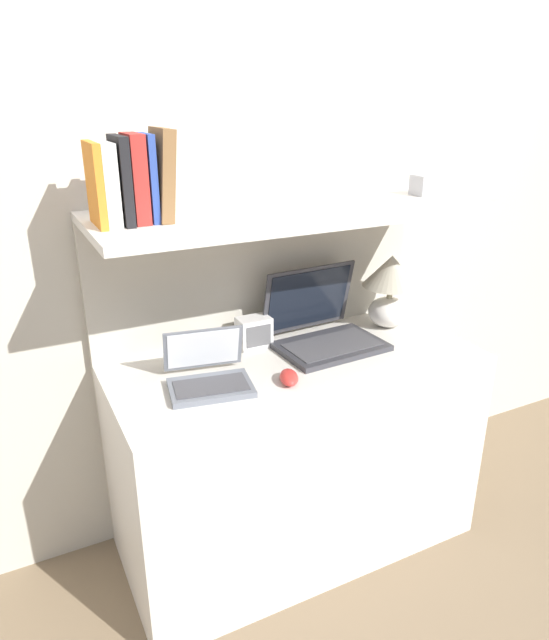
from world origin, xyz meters
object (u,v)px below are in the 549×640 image
at_px(book_blue, 148,178).
at_px(router_box, 254,332).
at_px(book_orange, 95,185).
at_px(table_lamp, 390,285).
at_px(laptop_large, 323,329).
at_px(book_brown, 162,175).
at_px(computer_mouse, 289,377).
at_px(book_black, 121,180).
at_px(book_white, 107,184).
at_px(shelf_gadget, 426,185).
at_px(book_red, 135,179).
at_px(laptop_small, 208,375).

bearing_deg(book_blue, router_box, 18.03).
bearing_deg(book_orange, router_box, 13.12).
bearing_deg(table_lamp, laptop_large, -173.96).
height_order(laptop_large, book_orange, book_orange).
distance_m(table_lamp, book_brown, 1.02).
height_order(computer_mouse, book_black, book_black).
relative_size(laptop_large, book_orange, 1.75).
xyz_separation_m(table_lamp, book_white, (-1.06, -0.06, 0.46)).
distance_m(table_lamp, router_box, 0.58).
relative_size(table_lamp, book_black, 1.22).
bearing_deg(table_lamp, shelf_gadget, -39.67).
bearing_deg(laptop_large, book_orange, -177.82).
relative_size(book_white, shelf_gadget, 2.32).
relative_size(table_lamp, book_white, 1.30).
bearing_deg(book_red, laptop_small, -29.87).
xyz_separation_m(book_white, book_brown, (0.15, -0.00, 0.02)).
relative_size(table_lamp, laptop_small, 0.99).
bearing_deg(shelf_gadget, book_brown, -180.00).
height_order(book_orange, book_blue, book_blue).
relative_size(router_box, book_red, 0.49).
bearing_deg(shelf_gadget, laptop_small, -174.31).
distance_m(router_box, book_black, 0.75).
bearing_deg(laptop_small, router_box, 39.41).
bearing_deg(book_brown, table_lamp, 4.03).
bearing_deg(laptop_large, laptop_small, -166.55).
relative_size(table_lamp, book_brown, 1.13).
distance_m(laptop_small, shelf_gadget, 1.04).
bearing_deg(book_brown, router_box, 19.92).
distance_m(laptop_small, router_box, 0.34).
bearing_deg(computer_mouse, book_orange, 159.60).
bearing_deg(router_box, laptop_small, -140.59).
bearing_deg(book_blue, book_orange, 180.00).
bearing_deg(shelf_gadget, book_white, 180.00).
relative_size(table_lamp, laptop_large, 0.74).
bearing_deg(table_lamp, computer_mouse, -156.67).
relative_size(book_orange, book_black, 0.94).
xyz_separation_m(table_lamp, book_blue, (-0.94, -0.06, 0.47)).
bearing_deg(book_brown, book_black, 180.00).
xyz_separation_m(router_box, book_orange, (-0.53, -0.12, 0.58)).
relative_size(laptop_small, book_brown, 1.14).
bearing_deg(book_orange, book_blue, 0.00).
bearing_deg(table_lamp, book_black, -176.43).
distance_m(computer_mouse, book_blue, 0.75).
relative_size(router_box, book_white, 0.54).
xyz_separation_m(router_box, book_black, (-0.45, -0.12, 0.59)).
bearing_deg(computer_mouse, table_lamp, 23.33).
bearing_deg(computer_mouse, book_black, 156.56).
relative_size(laptop_large, book_red, 1.62).
bearing_deg(book_white, book_black, 0.00).
distance_m(laptop_large, book_orange, 0.96).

